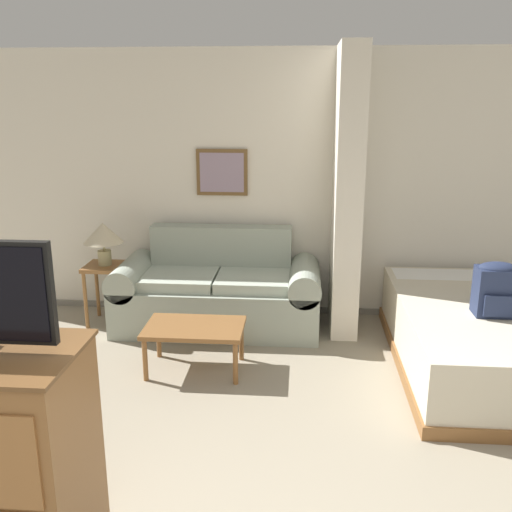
% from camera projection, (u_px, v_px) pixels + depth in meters
% --- Properties ---
extents(wall_back, '(7.30, 0.16, 2.60)m').
position_uv_depth(wall_back, '(299.00, 187.00, 5.62)').
color(wall_back, silver).
rests_on(wall_back, ground_plane).
extents(wall_partition_pillar, '(0.24, 0.71, 2.60)m').
position_uv_depth(wall_partition_pillar, '(347.00, 193.00, 5.18)').
color(wall_partition_pillar, silver).
rests_on(wall_partition_pillar, ground_plane).
extents(couch, '(1.95, 0.84, 0.93)m').
position_uv_depth(couch, '(218.00, 292.00, 5.47)').
color(couch, '#99A393').
rests_on(couch, ground_plane).
extents(coffee_table, '(0.79, 0.51, 0.38)m').
position_uv_depth(coffee_table, '(195.00, 331.00, 4.56)').
color(coffee_table, brown).
rests_on(coffee_table, ground_plane).
extents(side_table, '(0.38, 0.38, 0.59)m').
position_uv_depth(side_table, '(106.00, 277.00, 5.51)').
color(side_table, brown).
rests_on(side_table, ground_plane).
extents(table_lamp, '(0.37, 0.37, 0.41)m').
position_uv_depth(table_lamp, '(103.00, 235.00, 5.40)').
color(table_lamp, tan).
rests_on(table_lamp, side_table).
extents(bed, '(1.76, 2.19, 0.53)m').
position_uv_depth(bed, '(508.00, 337.00, 4.62)').
color(bed, brown).
rests_on(bed, ground_plane).
extents(backpack, '(0.30, 0.23, 0.42)m').
position_uv_depth(backpack, '(496.00, 288.00, 4.32)').
color(backpack, '#232D4C').
rests_on(backpack, bed).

